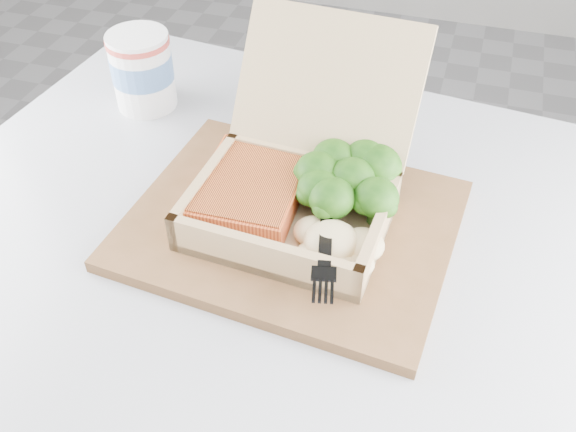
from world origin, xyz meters
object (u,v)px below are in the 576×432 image
(cafe_table, at_px, (241,350))
(takeout_container, at_px, (302,171))
(serving_tray, at_px, (291,224))
(paper_cup, at_px, (142,68))

(cafe_table, bearing_deg, takeout_container, 53.23)
(serving_tray, bearing_deg, takeout_container, 85.31)
(cafe_table, distance_m, serving_tray, 0.20)
(paper_cup, bearing_deg, takeout_container, -29.47)
(serving_tray, distance_m, takeout_container, 0.06)
(serving_tray, height_order, takeout_container, takeout_container)
(cafe_table, relative_size, paper_cup, 8.14)
(cafe_table, bearing_deg, serving_tray, 39.14)
(cafe_table, height_order, serving_tray, serving_tray)
(serving_tray, relative_size, paper_cup, 3.30)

